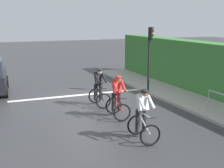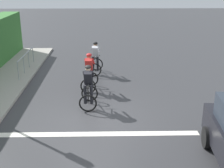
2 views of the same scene
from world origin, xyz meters
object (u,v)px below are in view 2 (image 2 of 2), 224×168
Objects in this scene: cyclist_mid at (88,88)px; cyclist_lead at (96,59)px; pedestrian_railing_kerbside at (26,58)px; cyclist_second at (89,73)px.

cyclist_lead is at bearing 88.11° from cyclist_mid.
cyclist_mid is at bearing -52.62° from pedestrian_railing_kerbside.
cyclist_mid is 0.50× the size of pedestrian_railing_kerbside.
cyclist_lead is 3.66m from pedestrian_railing_kerbside.
cyclist_second is (-0.20, -2.46, 0.00)m from cyclist_lead.
cyclist_mid is 5.78m from pedestrian_railing_kerbside.
pedestrian_railing_kerbside is at bearing 175.91° from cyclist_lead.
pedestrian_railing_kerbside is (-3.65, 0.26, -0.02)m from cyclist_lead.
cyclist_lead is 4.33m from cyclist_mid.
cyclist_second is 4.40m from pedestrian_railing_kerbside.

